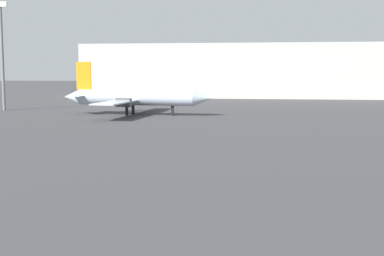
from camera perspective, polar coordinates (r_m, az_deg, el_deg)
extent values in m
cylinder|color=#B2BCCC|center=(76.04, -6.35, 3.41)|extent=(17.79, 3.47, 2.30)
cone|color=#B2BCCC|center=(73.54, 1.16, 3.34)|extent=(2.68, 2.46, 2.30)
cone|color=#B2BCCC|center=(79.75, -13.28, 3.42)|extent=(2.68, 2.46, 2.30)
cube|color=#B2BCCC|center=(76.34, -6.98, 3.15)|extent=(4.81, 22.98, 0.17)
cube|color=#B2BCCC|center=(79.07, -12.22, 3.58)|extent=(2.13, 6.16, 0.12)
cube|color=orange|center=(78.83, -12.03, 5.75)|extent=(2.32, 0.37, 4.13)
cylinder|color=#4C4C54|center=(80.30, -5.63, 3.25)|extent=(2.24, 1.44, 1.30)
cylinder|color=#4C4C54|center=(72.08, -7.68, 2.86)|extent=(2.24, 1.44, 1.30)
cube|color=black|center=(74.61, -2.20, 1.95)|extent=(0.38, 0.38, 1.44)
cube|color=black|center=(77.80, -6.63, 2.09)|extent=(0.38, 0.38, 1.44)
cube|color=black|center=(75.08, -7.32, 1.93)|extent=(0.38, 0.38, 1.44)
cylinder|color=slate|center=(90.04, -20.48, 7.25)|extent=(0.50, 0.50, 16.90)
cube|color=#F2EACC|center=(90.65, -20.71, 12.84)|extent=(2.40, 0.50, 0.80)
cube|color=beige|center=(129.10, 4.95, 6.40)|extent=(75.04, 19.86, 12.94)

